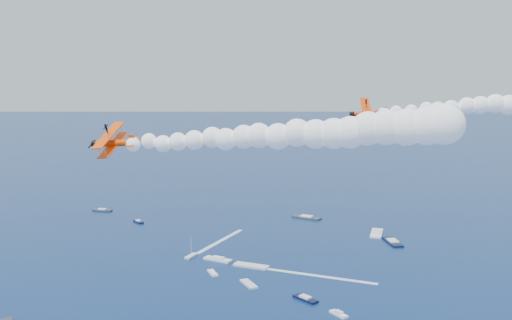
% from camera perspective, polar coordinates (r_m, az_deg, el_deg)
% --- Properties ---
extents(biplane_lead, '(9.22, 10.96, 8.35)m').
position_cam_1_polar(biplane_lead, '(120.35, 10.70, 4.39)').
color(biplane_lead, '#DA3804').
extents(biplane_trail, '(8.69, 10.53, 8.74)m').
position_cam_1_polar(biplane_trail, '(96.58, -13.34, 1.58)').
color(biplane_trail, '#FF4705').
extents(smoke_trail_lead, '(53.44, 27.70, 9.48)m').
position_cam_1_polar(smoke_trail_lead, '(125.74, 22.82, 4.95)').
color(smoke_trail_lead, white).
extents(smoke_trail_trail, '(52.61, 10.98, 9.48)m').
position_cam_1_polar(smoke_trail_trail, '(87.05, 2.13, 2.38)').
color(smoke_trail_trail, white).
extents(spectator_boats, '(243.22, 154.84, 0.70)m').
position_cam_1_polar(spectator_boats, '(207.33, 7.18, -10.47)').
color(spectator_boats, silver).
rests_on(spectator_boats, ground).
extents(boat_wakes, '(122.94, 146.67, 0.04)m').
position_cam_1_polar(boat_wakes, '(185.36, 6.54, -12.91)').
color(boat_wakes, white).
rests_on(boat_wakes, ground).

